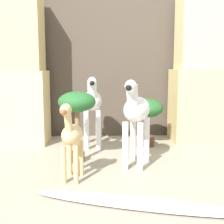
{
  "coord_description": "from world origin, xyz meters",
  "views": [
    {
      "loc": [
        -0.12,
        -2.04,
        0.81
      ],
      "look_at": [
        -0.0,
        0.76,
        0.4
      ],
      "focal_mm": 50.0,
      "sensor_mm": 36.0,
      "label": 1
    }
  ],
  "objects_px": {
    "potted_palm_front": "(77,106)",
    "surfboard": "(138,203)",
    "giraffe_figurine": "(71,136)",
    "zebra_right": "(136,113)",
    "zebra_left": "(92,104)",
    "potted_palm_back": "(146,112)"
  },
  "relations": [
    {
      "from": "zebra_right",
      "to": "surfboard",
      "type": "distance_m",
      "value": 0.85
    },
    {
      "from": "potted_palm_back",
      "to": "surfboard",
      "type": "distance_m",
      "value": 1.45
    },
    {
      "from": "zebra_right",
      "to": "giraffe_figurine",
      "type": "relative_size",
      "value": 1.25
    },
    {
      "from": "giraffe_figurine",
      "to": "surfboard",
      "type": "distance_m",
      "value": 0.68
    },
    {
      "from": "zebra_left",
      "to": "surfboard",
      "type": "xyz_separation_m",
      "value": [
        0.3,
        -1.38,
        -0.42
      ]
    },
    {
      "from": "zebra_left",
      "to": "surfboard",
      "type": "relative_size",
      "value": 0.55
    },
    {
      "from": "potted_palm_front",
      "to": "potted_palm_back",
      "type": "height_order",
      "value": "potted_palm_front"
    },
    {
      "from": "zebra_right",
      "to": "potted_palm_front",
      "type": "relative_size",
      "value": 1.18
    },
    {
      "from": "surfboard",
      "to": "potted_palm_back",
      "type": "bearing_deg",
      "value": 79.89
    },
    {
      "from": "zebra_left",
      "to": "zebra_right",
      "type": "bearing_deg",
      "value": -60.64
    },
    {
      "from": "potted_palm_back",
      "to": "zebra_left",
      "type": "bearing_deg",
      "value": -178.41
    },
    {
      "from": "zebra_right",
      "to": "potted_palm_front",
      "type": "height_order",
      "value": "zebra_right"
    },
    {
      "from": "potted_palm_front",
      "to": "giraffe_figurine",
      "type": "bearing_deg",
      "value": -91.55
    },
    {
      "from": "zebra_right",
      "to": "giraffe_figurine",
      "type": "bearing_deg",
      "value": -148.58
    },
    {
      "from": "potted_palm_front",
      "to": "surfboard",
      "type": "xyz_separation_m",
      "value": [
        0.41,
        -0.87,
        -0.46
      ]
    },
    {
      "from": "surfboard",
      "to": "zebra_left",
      "type": "bearing_deg",
      "value": 102.1
    },
    {
      "from": "potted_palm_back",
      "to": "giraffe_figurine",
      "type": "bearing_deg",
      "value": -124.9
    },
    {
      "from": "giraffe_figurine",
      "to": "surfboard",
      "type": "bearing_deg",
      "value": -45.64
    },
    {
      "from": "zebra_left",
      "to": "giraffe_figurine",
      "type": "height_order",
      "value": "zebra_left"
    },
    {
      "from": "zebra_left",
      "to": "potted_palm_back",
      "type": "height_order",
      "value": "zebra_left"
    },
    {
      "from": "zebra_left",
      "to": "giraffe_figurine",
      "type": "relative_size",
      "value": 1.25
    },
    {
      "from": "surfboard",
      "to": "zebra_right",
      "type": "bearing_deg",
      "value": 84.66
    }
  ]
}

